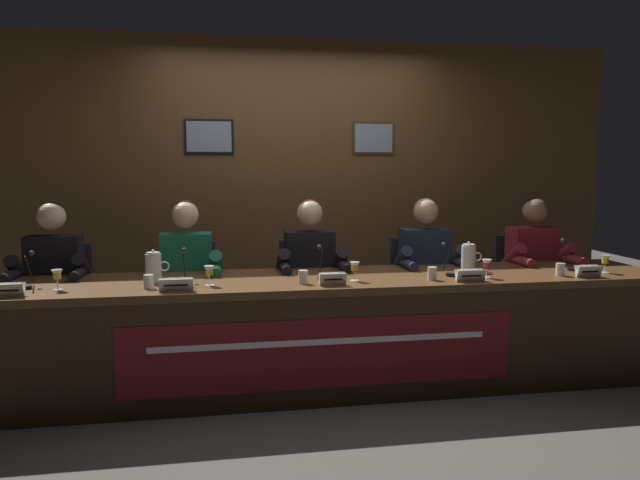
{
  "coord_description": "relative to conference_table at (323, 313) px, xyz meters",
  "views": [
    {
      "loc": [
        -0.64,
        -3.77,
        1.46
      ],
      "look_at": [
        0.0,
        0.0,
        0.99
      ],
      "focal_mm": 32.69,
      "sensor_mm": 36.0,
      "label": 1
    }
  ],
  "objects": [
    {
      "name": "panelist_right",
      "position": [
        0.9,
        0.51,
        0.2
      ],
      "size": [
        0.51,
        0.48,
        1.24
      ],
      "color": "black",
      "rests_on": "ground_plane"
    },
    {
      "name": "water_pitcher_left_side",
      "position": [
        -1.07,
        0.14,
        0.31
      ],
      "size": [
        0.15,
        0.1,
        0.21
      ],
      "color": "silver",
      "rests_on": "conference_table"
    },
    {
      "name": "microphone_far_right",
      "position": [
        1.81,
        0.12,
        0.29
      ],
      "size": [
        0.06,
        0.17,
        0.22
      ],
      "color": "black",
      "rests_on": "conference_table"
    },
    {
      "name": "water_cup_far_right",
      "position": [
        1.61,
        -0.09,
        0.25
      ],
      "size": [
        0.06,
        0.06,
        0.08
      ],
      "color": "silver",
      "rests_on": "conference_table"
    },
    {
      "name": "water_pitcher_right_side",
      "position": [
        1.08,
        0.18,
        0.31
      ],
      "size": [
        0.15,
        0.1,
        0.21
      ],
      "color": "silver",
      "rests_on": "conference_table"
    },
    {
      "name": "microphone_far_left",
      "position": [
        -1.8,
        0.08,
        0.29
      ],
      "size": [
        0.06,
        0.17,
        0.22
      ],
      "color": "black",
      "rests_on": "conference_table"
    },
    {
      "name": "panelist_far_right",
      "position": [
        1.79,
        0.51,
        0.2
      ],
      "size": [
        0.51,
        0.48,
        1.24
      ],
      "color": "black",
      "rests_on": "ground_plane"
    },
    {
      "name": "microphone_left",
      "position": [
        -0.88,
        0.06,
        0.29
      ],
      "size": [
        0.06,
        0.17,
        0.22
      ],
      "color": "black",
      "rests_on": "conference_table"
    },
    {
      "name": "nameplate_right",
      "position": [
        0.93,
        -0.19,
        0.26
      ],
      "size": [
        0.19,
        0.06,
        0.08
      ],
      "color": "white",
      "rests_on": "conference_table"
    },
    {
      "name": "nameplate_far_left",
      "position": [
        -1.82,
        -0.18,
        0.26
      ],
      "size": [
        0.15,
        0.06,
        0.08
      ],
      "color": "white",
      "rests_on": "conference_table"
    },
    {
      "name": "chair_right",
      "position": [
        0.9,
        0.71,
        -0.08
      ],
      "size": [
        0.44,
        0.45,
        0.91
      ],
      "color": "black",
      "rests_on": "ground_plane"
    },
    {
      "name": "nameplate_left",
      "position": [
        -0.91,
        -0.19,
        0.26
      ],
      "size": [
        0.2,
        0.06,
        0.08
      ],
      "color": "white",
      "rests_on": "conference_table"
    },
    {
      "name": "panelist_left",
      "position": [
        -0.89,
        0.51,
        0.2
      ],
      "size": [
        0.51,
        0.48,
        1.24
      ],
      "color": "black",
      "rests_on": "ground_plane"
    },
    {
      "name": "chair_center",
      "position": [
        0.0,
        0.71,
        -0.08
      ],
      "size": [
        0.44,
        0.45,
        0.91
      ],
      "color": "black",
      "rests_on": "ground_plane"
    },
    {
      "name": "wall_back_panelled",
      "position": [
        0.0,
        1.62,
        0.78
      ],
      "size": [
        5.98,
        0.14,
        2.6
      ],
      "color": "brown",
      "rests_on": "ground_plane"
    },
    {
      "name": "juice_glass_right",
      "position": [
        1.09,
        -0.09,
        0.3
      ],
      "size": [
        0.06,
        0.06,
        0.12
      ],
      "color": "white",
      "rests_on": "conference_table"
    },
    {
      "name": "nameplate_far_right",
      "position": [
        1.77,
        -0.17,
        0.26
      ],
      "size": [
        0.17,
        0.06,
        0.08
      ],
      "color": "white",
      "rests_on": "conference_table"
    },
    {
      "name": "conference_table",
      "position": [
        0.0,
        0.0,
        0.0
      ],
      "size": [
        4.78,
        0.82,
        0.74
      ],
      "color": "brown",
      "rests_on": "ground_plane"
    },
    {
      "name": "juice_glass_center",
      "position": [
        0.2,
        -0.04,
        0.3
      ],
      "size": [
        0.06,
        0.06,
        0.12
      ],
      "color": "white",
      "rests_on": "conference_table"
    },
    {
      "name": "juice_glass_left",
      "position": [
        -0.72,
        -0.04,
        0.3
      ],
      "size": [
        0.06,
        0.06,
        0.12
      ],
      "color": "white",
      "rests_on": "conference_table"
    },
    {
      "name": "chair_far_left",
      "position": [
        -1.79,
        0.71,
        -0.08
      ],
      "size": [
        0.44,
        0.45,
        0.91
      ],
      "color": "black",
      "rests_on": "ground_plane"
    },
    {
      "name": "microphone_center",
      "position": [
        0.01,
        0.06,
        0.29
      ],
      "size": [
        0.06,
        0.17,
        0.22
      ],
      "color": "black",
      "rests_on": "conference_table"
    },
    {
      "name": "ground_plane",
      "position": [
        0.0,
        0.12,
        -0.53
      ],
      "size": [
        12.0,
        12.0,
        0.0
      ],
      "primitive_type": "plane",
      "color": "#4C4742"
    },
    {
      "name": "nameplate_center",
      "position": [
        0.03,
        -0.16,
        0.26
      ],
      "size": [
        0.17,
        0.06,
        0.08
      ],
      "color": "white",
      "rests_on": "conference_table"
    },
    {
      "name": "water_cup_right",
      "position": [
        0.7,
        -0.1,
        0.25
      ],
      "size": [
        0.06,
        0.06,
        0.08
      ],
      "color": "silver",
      "rests_on": "conference_table"
    },
    {
      "name": "panelist_far_left",
      "position": [
        -1.79,
        0.51,
        0.2
      ],
      "size": [
        0.51,
        0.48,
        1.24
      ],
      "color": "black",
      "rests_on": "ground_plane"
    },
    {
      "name": "juice_glass_far_left",
      "position": [
        -1.61,
        -0.03,
        0.3
      ],
      "size": [
        0.06,
        0.06,
        0.12
      ],
      "color": "white",
      "rests_on": "conference_table"
    },
    {
      "name": "chair_far_right",
      "position": [
        1.79,
        0.71,
        -0.08
      ],
      "size": [
        0.44,
        0.45,
        0.91
      ],
      "color": "black",
      "rests_on": "ground_plane"
    },
    {
      "name": "panelist_center",
      "position": [
        0.0,
        0.51,
        0.2
      ],
      "size": [
        0.51,
        0.48,
        1.24
      ],
      "color": "black",
      "rests_on": "ground_plane"
    },
    {
      "name": "microphone_right",
      "position": [
        0.87,
        0.05,
        0.29
      ],
      "size": [
        0.06,
        0.17,
        0.22
      ],
      "color": "black",
      "rests_on": "conference_table"
    },
    {
      "name": "chair_left",
      "position": [
        -0.89,
        0.71,
        -0.08
      ],
      "size": [
        0.44,
        0.45,
        0.91
      ],
      "color": "black",
      "rests_on": "ground_plane"
    },
    {
      "name": "juice_glass_far_right",
      "position": [
        1.98,
        -0.05,
        0.3
      ],
      "size": [
        0.06,
        0.06,
        0.12
      ],
      "color": "white",
      "rests_on": "conference_table"
    },
    {
      "name": "water_cup_center",
      "position": [
        -0.14,
        -0.08,
        0.25
      ],
      "size": [
        0.06,
        0.06,
        0.08
      ],
      "color": "silver",
      "rests_on": "conference_table"
    },
    {
      "name": "water_cup_left",
      "position": [
        -1.08,
        -0.07,
        0.25
      ],
      "size": [
        0.06,
        0.06,
        0.08
      ],
      "color": "silver",
      "rests_on": "conference_table"
    }
  ]
}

